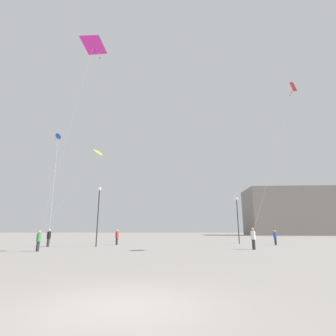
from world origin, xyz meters
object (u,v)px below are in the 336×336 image
(person_in_blue, at_px, (275,237))
(person_in_red, at_px, (117,236))
(person_in_teal, at_px, (117,235))
(kite_magenta_delta, at_px, (92,52))
(kite_lime_diamond, at_px, (98,153))
(lamppost_east, at_px, (98,207))
(building_left_hall, at_px, (290,212))
(kite_crimson_delta, at_px, (293,91))
(person_in_black, at_px, (49,237))
(person_in_white, at_px, (253,238))
(kite_cobalt_diamond, at_px, (58,138))
(lamppost_west, at_px, (237,213))
(person_in_green, at_px, (39,240))

(person_in_blue, xyz_separation_m, person_in_red, (-17.73, -0.73, 0.03))
(person_in_teal, height_order, kite_magenta_delta, kite_magenta_delta)
(kite_lime_diamond, relative_size, lamppost_east, 1.16)
(person_in_teal, distance_m, building_left_hall, 64.16)
(kite_crimson_delta, distance_m, building_left_hall, 69.00)
(person_in_blue, height_order, person_in_red, person_in_red)
(person_in_teal, distance_m, person_in_black, 13.07)
(person_in_red, distance_m, building_left_hall, 69.33)
(person_in_teal, distance_m, person_in_white, 21.83)
(person_in_white, xyz_separation_m, lamppost_east, (-14.58, 2.59, 2.89))
(kite_cobalt_diamond, xyz_separation_m, lamppost_east, (6.88, -3.43, -8.91))
(lamppost_east, distance_m, lamppost_west, 16.77)
(person_in_teal, bearing_deg, person_in_white, -45.27)
(person_in_teal, distance_m, person_in_blue, 21.55)
(person_in_red, distance_m, kite_magenta_delta, 20.23)
(person_in_red, bearing_deg, person_in_green, 33.44)
(kite_crimson_delta, bearing_deg, building_left_hall, 69.43)
(person_in_blue, relative_size, kite_magenta_delta, 0.15)
(person_in_black, xyz_separation_m, kite_crimson_delta, (23.02, -5.15, 12.33))
(person_in_teal, relative_size, person_in_black, 0.93)
(person_in_blue, height_order, kite_magenta_delta, kite_magenta_delta)
(person_in_black, height_order, person_in_white, person_in_white)
(kite_magenta_delta, distance_m, kite_cobalt_diamond, 19.66)
(person_in_teal, distance_m, kite_crimson_delta, 29.06)
(person_in_white, relative_size, lamppost_west, 0.32)
(person_in_green, height_order, kite_crimson_delta, kite_crimson_delta)
(person_in_red, xyz_separation_m, kite_cobalt_diamond, (-7.95, -0.33, 11.88))
(lamppost_east, bearing_deg, person_in_blue, 13.44)
(kite_cobalt_diamond, relative_size, kite_lime_diamond, 1.77)
(person_in_black, distance_m, building_left_hall, 75.97)
(person_in_green, distance_m, kite_crimson_delta, 24.31)
(kite_cobalt_diamond, xyz_separation_m, building_left_hall, (49.22, 55.66, -5.52))
(person_in_teal, bearing_deg, person_in_green, -96.42)
(person_in_teal, xyz_separation_m, person_in_black, (-3.60, -12.56, 0.06))
(kite_cobalt_diamond, distance_m, kite_crimson_delta, 26.54)
(person_in_red, xyz_separation_m, lamppost_east, (-1.07, -3.76, 2.97))
(person_in_green, relative_size, lamppost_east, 0.27)
(kite_cobalt_diamond, relative_size, kite_crimson_delta, 0.96)
(person_in_green, bearing_deg, person_in_teal, -37.51)
(person_in_teal, xyz_separation_m, lamppost_west, (16.53, -5.58, 2.83))
(person_in_green, relative_size, building_left_hall, 0.06)
(person_in_white, xyz_separation_m, building_left_hall, (27.76, 61.69, 6.28))
(person_in_black, height_order, lamppost_east, lamppost_east)
(person_in_black, bearing_deg, building_left_hall, -123.90)
(person_in_black, bearing_deg, kite_magenta_delta, 127.18)
(kite_lime_diamond, bearing_deg, person_in_blue, 31.86)
(person_in_black, bearing_deg, lamppost_west, -156.23)
(person_in_blue, bearing_deg, kite_cobalt_diamond, 128.83)
(person_in_white, bearing_deg, lamppost_west, 19.47)
(person_in_green, relative_size, lamppost_west, 0.28)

